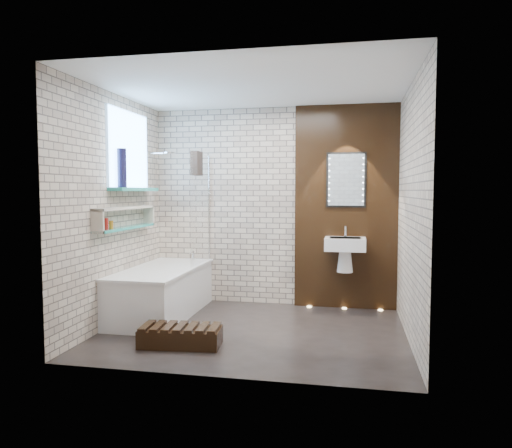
% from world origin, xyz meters
% --- Properties ---
extents(ground, '(3.20, 3.20, 0.00)m').
position_xyz_m(ground, '(0.00, 0.00, 0.00)').
color(ground, black).
rests_on(ground, ground).
extents(room_shell, '(3.24, 3.20, 2.60)m').
position_xyz_m(room_shell, '(0.00, 0.00, 1.30)').
color(room_shell, '#A39181').
rests_on(room_shell, ground).
extents(walnut_panel, '(1.30, 0.06, 2.60)m').
position_xyz_m(walnut_panel, '(0.95, 1.27, 1.30)').
color(walnut_panel, black).
rests_on(walnut_panel, ground).
extents(clerestory_window, '(0.18, 1.00, 0.94)m').
position_xyz_m(clerestory_window, '(-1.57, 0.35, 1.90)').
color(clerestory_window, '#7FADE0').
rests_on(clerestory_window, room_shell).
extents(display_niche, '(0.14, 1.30, 0.26)m').
position_xyz_m(display_niche, '(-1.53, 0.15, 1.20)').
color(display_niche, teal).
rests_on(display_niche, room_shell).
extents(bathtub, '(0.79, 1.74, 0.70)m').
position_xyz_m(bathtub, '(-1.22, 0.45, 0.29)').
color(bathtub, white).
rests_on(bathtub, ground).
extents(bath_screen, '(0.01, 0.78, 1.40)m').
position_xyz_m(bath_screen, '(-0.87, 0.89, 1.28)').
color(bath_screen, white).
rests_on(bath_screen, bathtub).
extents(towel, '(0.09, 0.23, 0.30)m').
position_xyz_m(towel, '(-0.87, 0.75, 1.85)').
color(towel, black).
rests_on(towel, bath_screen).
extents(shower_head, '(0.18, 0.18, 0.02)m').
position_xyz_m(shower_head, '(-1.30, 0.95, 2.00)').
color(shower_head, silver).
rests_on(shower_head, room_shell).
extents(washbasin, '(0.50, 0.36, 0.58)m').
position_xyz_m(washbasin, '(0.95, 1.07, 0.79)').
color(washbasin, white).
rests_on(washbasin, walnut_panel).
extents(led_mirror, '(0.50, 0.02, 0.70)m').
position_xyz_m(led_mirror, '(0.95, 1.23, 1.65)').
color(led_mirror, black).
rests_on(led_mirror, walnut_panel).
extents(walnut_step, '(0.81, 0.42, 0.17)m').
position_xyz_m(walnut_step, '(-0.60, -0.61, 0.09)').
color(walnut_step, black).
rests_on(walnut_step, ground).
extents(niche_bottles, '(0.05, 0.16, 0.12)m').
position_xyz_m(niche_bottles, '(-1.53, -0.28, 1.16)').
color(niche_bottles, maroon).
rests_on(niche_bottles, display_niche).
extents(sill_vases, '(0.10, 0.10, 0.43)m').
position_xyz_m(sill_vases, '(-1.50, 0.01, 1.77)').
color(sill_vases, '#141234').
rests_on(sill_vases, clerestory_window).
extents(floor_uplights, '(0.96, 0.06, 0.01)m').
position_xyz_m(floor_uplights, '(0.95, 1.20, 0.01)').
color(floor_uplights, '#FFD899').
rests_on(floor_uplights, ground).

